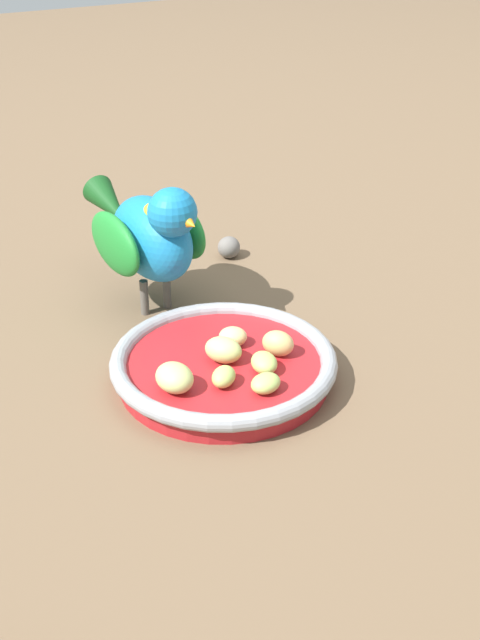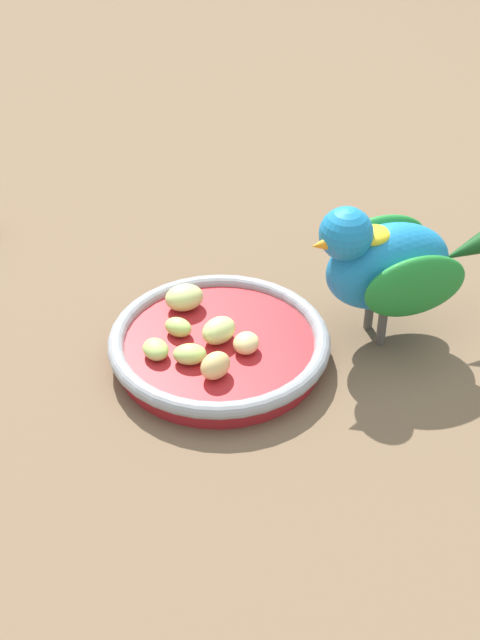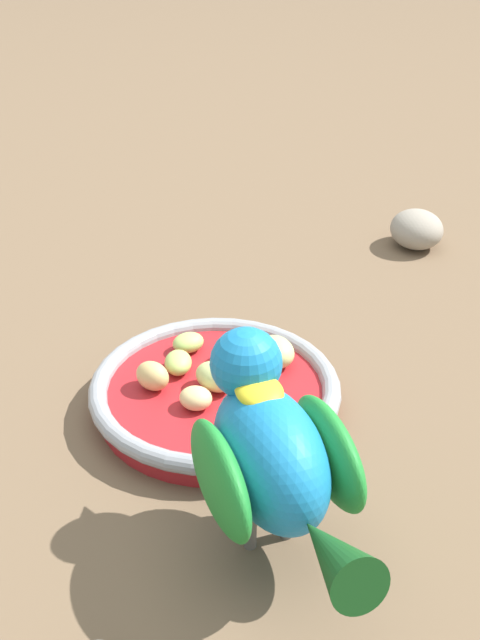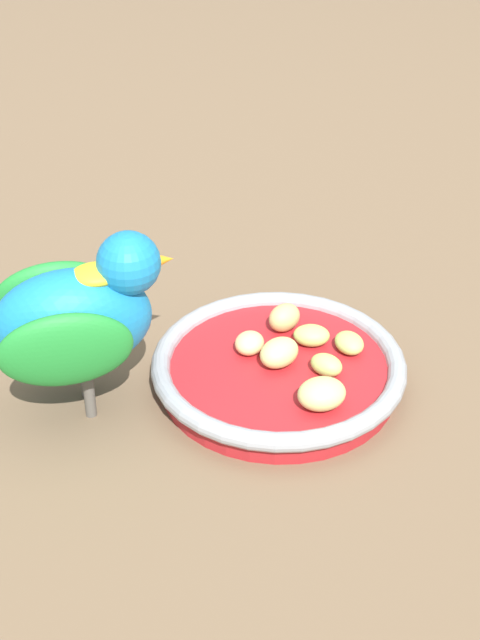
{
  "view_description": "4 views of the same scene",
  "coord_description": "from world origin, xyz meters",
  "px_view_note": "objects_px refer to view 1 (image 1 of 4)",
  "views": [
    {
      "loc": [
        0.61,
        -0.3,
        0.44
      ],
      "look_at": [
        0.02,
        0.0,
        0.07
      ],
      "focal_mm": 48.1,
      "sensor_mm": 36.0,
      "label": 1
    },
    {
      "loc": [
        0.13,
        0.63,
        0.53
      ],
      "look_at": [
        -0.0,
        0.02,
        0.07
      ],
      "focal_mm": 49.32,
      "sensor_mm": 36.0,
      "label": 2
    },
    {
      "loc": [
        -0.59,
        0.12,
        0.47
      ],
      "look_at": [
        0.04,
        -0.04,
        0.07
      ],
      "focal_mm": 51.19,
      "sensor_mm": 36.0,
      "label": 3
    },
    {
      "loc": [
        -0.11,
        -0.62,
        0.48
      ],
      "look_at": [
        -0.02,
        0.01,
        0.05
      ],
      "focal_mm": 53.14,
      "sensor_mm": 36.0,
      "label": 4
    }
  ],
  "objects_px": {
    "feeding_bowl": "(224,366)",
    "apple_piece_1": "(263,384)",
    "pebble_0": "(229,247)",
    "pebble_1": "(108,230)",
    "apple_piece_5": "(233,337)",
    "apple_piece_4": "(278,343)",
    "apple_piece_2": "(223,350)",
    "apple_piece_0": "(224,377)",
    "apple_piece_3": "(174,378)",
    "apple_piece_6": "(264,363)",
    "parrot": "(150,233)"
  },
  "relations": [
    {
      "from": "apple_piece_4",
      "to": "pebble_1",
      "type": "distance_m",
      "value": 0.38
    },
    {
      "from": "parrot",
      "to": "apple_piece_0",
      "type": "bearing_deg",
      "value": -10.48
    },
    {
      "from": "apple_piece_3",
      "to": "pebble_0",
      "type": "height_order",
      "value": "apple_piece_3"
    },
    {
      "from": "apple_piece_2",
      "to": "apple_piece_3",
      "type": "bearing_deg",
      "value": -68.69
    },
    {
      "from": "feeding_bowl",
      "to": "apple_piece_4",
      "type": "distance_m",
      "value": 0.05
    },
    {
      "from": "parrot",
      "to": "feeding_bowl",
      "type": "bearing_deg",
      "value": -5.35
    },
    {
      "from": "pebble_1",
      "to": "parrot",
      "type": "bearing_deg",
      "value": -5.37
    },
    {
      "from": "parrot",
      "to": "apple_piece_2",
      "type": "bearing_deg",
      "value": -5.42
    },
    {
      "from": "apple_piece_0",
      "to": "parrot",
      "type": "xyz_separation_m",
      "value": [
        -0.2,
        0.02,
        0.06
      ]
    },
    {
      "from": "apple_piece_6",
      "to": "apple_piece_5",
      "type": "bearing_deg",
      "value": -175.3
    },
    {
      "from": "apple_piece_1",
      "to": "apple_piece_5",
      "type": "height_order",
      "value": "apple_piece_5"
    },
    {
      "from": "apple_piece_2",
      "to": "apple_piece_3",
      "type": "relative_size",
      "value": 0.93
    },
    {
      "from": "feeding_bowl",
      "to": "apple_piece_6",
      "type": "bearing_deg",
      "value": 37.61
    },
    {
      "from": "apple_piece_0",
      "to": "pebble_0",
      "type": "height_order",
      "value": "apple_piece_0"
    },
    {
      "from": "apple_piece_6",
      "to": "apple_piece_4",
      "type": "bearing_deg",
      "value": 127.16
    },
    {
      "from": "apple_piece_4",
      "to": "feeding_bowl",
      "type": "bearing_deg",
      "value": -105.04
    },
    {
      "from": "apple_piece_0",
      "to": "apple_piece_5",
      "type": "xyz_separation_m",
      "value": [
        -0.06,
        0.04,
        0.0
      ]
    },
    {
      "from": "apple_piece_3",
      "to": "parrot",
      "type": "bearing_deg",
      "value": 163.32
    },
    {
      "from": "apple_piece_0",
      "to": "pebble_1",
      "type": "height_order",
      "value": "apple_piece_0"
    },
    {
      "from": "pebble_1",
      "to": "apple_piece_4",
      "type": "bearing_deg",
      "value": 5.1
    },
    {
      "from": "apple_piece_3",
      "to": "apple_piece_4",
      "type": "relative_size",
      "value": 1.25
    },
    {
      "from": "apple_piece_3",
      "to": "apple_piece_4",
      "type": "distance_m",
      "value": 0.11
    },
    {
      "from": "apple_piece_5",
      "to": "pebble_0",
      "type": "height_order",
      "value": "apple_piece_5"
    },
    {
      "from": "feeding_bowl",
      "to": "apple_piece_5",
      "type": "xyz_separation_m",
      "value": [
        -0.02,
        0.02,
        0.02
      ]
    },
    {
      "from": "pebble_0",
      "to": "pebble_1",
      "type": "bearing_deg",
      "value": -137.89
    },
    {
      "from": "pebble_0",
      "to": "pebble_1",
      "type": "xyz_separation_m",
      "value": [
        -0.12,
        -0.11,
        -0.0
      ]
    },
    {
      "from": "feeding_bowl",
      "to": "apple_piece_2",
      "type": "relative_size",
      "value": 5.91
    },
    {
      "from": "apple_piece_1",
      "to": "apple_piece_6",
      "type": "height_order",
      "value": "same"
    },
    {
      "from": "apple_piece_0",
      "to": "apple_piece_4",
      "type": "bearing_deg",
      "value": 108.49
    },
    {
      "from": "pebble_0",
      "to": "apple_piece_6",
      "type": "bearing_deg",
      "value": -20.36
    },
    {
      "from": "pebble_0",
      "to": "apple_piece_0",
      "type": "bearing_deg",
      "value": -27.47
    },
    {
      "from": "apple_piece_2",
      "to": "apple_piece_4",
      "type": "distance_m",
      "value": 0.05
    },
    {
      "from": "apple_piece_3",
      "to": "pebble_1",
      "type": "xyz_separation_m",
      "value": [
        -0.38,
        0.07,
        -0.02
      ]
    },
    {
      "from": "apple_piece_0",
      "to": "apple_piece_2",
      "type": "distance_m",
      "value": 0.04
    },
    {
      "from": "apple_piece_5",
      "to": "apple_piece_0",
      "type": "bearing_deg",
      "value": -33.65
    },
    {
      "from": "apple_piece_2",
      "to": "pebble_0",
      "type": "bearing_deg",
      "value": 152.32
    },
    {
      "from": "apple_piece_3",
      "to": "apple_piece_4",
      "type": "bearing_deg",
      "value": 95.08
    },
    {
      "from": "apple_piece_2",
      "to": "parrot",
      "type": "bearing_deg",
      "value": -179.31
    },
    {
      "from": "apple_piece_0",
      "to": "apple_piece_1",
      "type": "xyz_separation_m",
      "value": [
        0.03,
        0.03,
        -0.0
      ]
    },
    {
      "from": "apple_piece_2",
      "to": "pebble_0",
      "type": "distance_m",
      "value": 0.27
    },
    {
      "from": "feeding_bowl",
      "to": "apple_piece_1",
      "type": "relative_size",
      "value": 7.38
    },
    {
      "from": "feeding_bowl",
      "to": "apple_piece_2",
      "type": "distance_m",
      "value": 0.02
    },
    {
      "from": "feeding_bowl",
      "to": "pebble_1",
      "type": "xyz_separation_m",
      "value": [
        -0.36,
        0.02,
        -0.01
      ]
    },
    {
      "from": "apple_piece_4",
      "to": "pebble_0",
      "type": "height_order",
      "value": "apple_piece_4"
    },
    {
      "from": "apple_piece_4",
      "to": "pebble_1",
      "type": "height_order",
      "value": "apple_piece_4"
    },
    {
      "from": "apple_piece_4",
      "to": "apple_piece_5",
      "type": "xyz_separation_m",
      "value": [
        -0.03,
        -0.03,
        -0.0
      ]
    },
    {
      "from": "apple_piece_0",
      "to": "feeding_bowl",
      "type": "bearing_deg",
      "value": 153.84
    },
    {
      "from": "apple_piece_0",
      "to": "apple_piece_3",
      "type": "relative_size",
      "value": 0.72
    },
    {
      "from": "apple_piece_4",
      "to": "pebble_0",
      "type": "distance_m",
      "value": 0.27
    },
    {
      "from": "apple_piece_1",
      "to": "pebble_0",
      "type": "distance_m",
      "value": 0.32
    }
  ]
}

